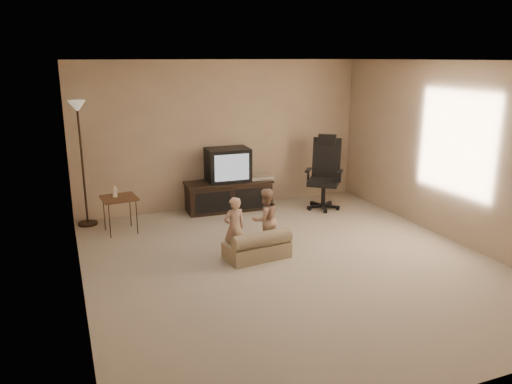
% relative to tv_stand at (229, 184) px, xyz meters
% --- Properties ---
extents(floor, '(5.50, 5.50, 0.00)m').
position_rel_tv_stand_xyz_m(floor, '(-0.01, -2.49, -0.44)').
color(floor, beige).
rests_on(floor, ground).
extents(room_shell, '(5.50, 5.50, 5.50)m').
position_rel_tv_stand_xyz_m(room_shell, '(-0.01, -2.49, 1.08)').
color(room_shell, white).
rests_on(room_shell, floor).
extents(tv_stand, '(1.51, 0.60, 1.07)m').
position_rel_tv_stand_xyz_m(tv_stand, '(0.00, 0.00, 0.00)').
color(tv_stand, black).
rests_on(tv_stand, floor).
extents(office_chair, '(0.81, 0.81, 1.26)m').
position_rel_tv_stand_xyz_m(office_chair, '(1.57, -0.51, 0.01)').
color(office_chair, black).
rests_on(office_chair, floor).
extents(side_table, '(0.54, 0.54, 0.74)m').
position_rel_tv_stand_xyz_m(side_table, '(-1.87, -0.49, 0.08)').
color(side_table, brown).
rests_on(side_table, floor).
extents(floor_lamp, '(0.30, 0.30, 1.92)m').
position_rel_tv_stand_xyz_m(floor_lamp, '(-2.31, 0.06, 0.96)').
color(floor_lamp, black).
rests_on(floor_lamp, floor).
extents(child_sofa, '(0.86, 0.55, 0.40)m').
position_rel_tv_stand_xyz_m(child_sofa, '(-0.34, -2.20, -0.28)').
color(child_sofa, gray).
rests_on(child_sofa, floor).
extents(toddler_left, '(0.33, 0.26, 0.82)m').
position_rel_tv_stand_xyz_m(toddler_left, '(-0.61, -2.05, -0.03)').
color(toddler_left, tan).
rests_on(toddler_left, floor).
extents(toddler_right, '(0.44, 0.28, 0.85)m').
position_rel_tv_stand_xyz_m(toddler_right, '(-0.12, -1.91, -0.02)').
color(toddler_right, tan).
rests_on(toddler_right, floor).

